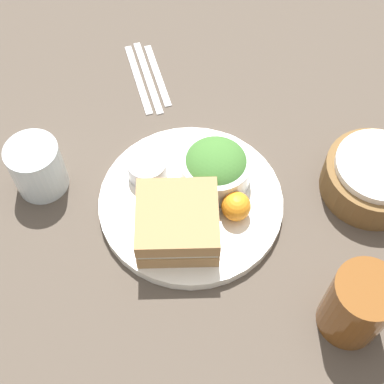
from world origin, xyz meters
The scene contains 12 objects.
ground_plane centered at (0.00, 0.00, 0.00)m, with size 4.00×4.00×0.00m, color #4C4238.
plate centered at (0.00, 0.00, 0.01)m, with size 0.28×0.28×0.02m, color white.
sandwich centered at (0.06, -0.02, 0.05)m, with size 0.12×0.12×0.06m.
salad_bowl centered at (-0.04, 0.04, 0.05)m, with size 0.11×0.11×0.06m.
dressing_cup centered at (-0.05, -0.07, 0.04)m, with size 0.06×0.06×0.03m, color #B7B7BC.
orange_wedge centered at (0.03, 0.07, 0.04)m, with size 0.04×0.04×0.04m, color orange.
drink_glass centered at (0.18, 0.21, 0.06)m, with size 0.08×0.08×0.11m, color brown.
bread_basket centered at (-0.03, 0.28, 0.03)m, with size 0.15×0.15×0.07m.
fork centered at (-0.27, -0.09, 0.00)m, with size 0.17×0.01×0.01m, color silver.
knife centered at (-0.27, -0.08, 0.00)m, with size 0.18×0.01×0.01m, color silver.
spoon centered at (-0.28, -0.06, 0.00)m, with size 0.16×0.01×0.01m, color silver.
water_glass centered at (-0.04, -0.23, 0.04)m, with size 0.08×0.08×0.09m, color silver.
Camera 1 is at (0.43, -0.00, 0.71)m, focal length 50.00 mm.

